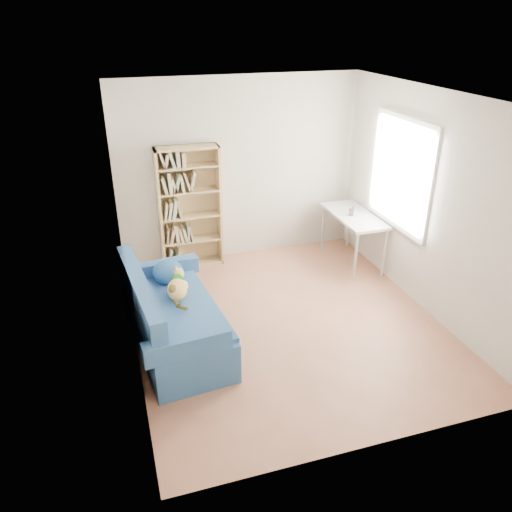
{
  "coord_description": "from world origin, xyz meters",
  "views": [
    {
      "loc": [
        -1.83,
        -4.68,
        3.34
      ],
      "look_at": [
        -0.33,
        0.16,
        0.85
      ],
      "focal_mm": 35.0,
      "sensor_mm": 36.0,
      "label": 1
    }
  ],
  "objects_px": {
    "bookshelf": "(190,212)",
    "desk": "(354,220)",
    "sofa": "(171,318)",
    "pen_cup": "(351,212)"
  },
  "relations": [
    {
      "from": "sofa",
      "to": "pen_cup",
      "type": "bearing_deg",
      "value": 17.91
    },
    {
      "from": "bookshelf",
      "to": "desk",
      "type": "distance_m",
      "value": 2.32
    },
    {
      "from": "bookshelf",
      "to": "desk",
      "type": "bearing_deg",
      "value": -15.93
    },
    {
      "from": "sofa",
      "to": "desk",
      "type": "height_order",
      "value": "sofa"
    },
    {
      "from": "desk",
      "to": "pen_cup",
      "type": "xyz_separation_m",
      "value": [
        -0.06,
        -0.02,
        0.13
      ]
    },
    {
      "from": "sofa",
      "to": "desk",
      "type": "distance_m",
      "value": 3.09
    },
    {
      "from": "bookshelf",
      "to": "desk",
      "type": "height_order",
      "value": "bookshelf"
    },
    {
      "from": "sofa",
      "to": "desk",
      "type": "relative_size",
      "value": 1.59
    },
    {
      "from": "sofa",
      "to": "bookshelf",
      "type": "relative_size",
      "value": 1.07
    },
    {
      "from": "desk",
      "to": "sofa",
      "type": "bearing_deg",
      "value": -156.26
    }
  ]
}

